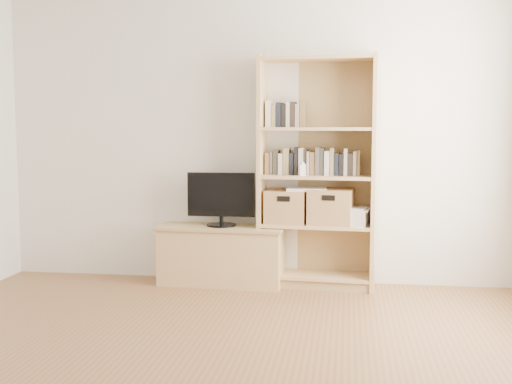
% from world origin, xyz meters
% --- Properties ---
extents(back_wall, '(4.50, 0.02, 2.60)m').
position_xyz_m(back_wall, '(0.00, 2.50, 1.30)').
color(back_wall, white).
rests_on(back_wall, floor).
extents(tv_stand, '(1.09, 0.46, 0.49)m').
position_xyz_m(tv_stand, '(-0.25, 2.30, 0.25)').
color(tv_stand, tan).
rests_on(tv_stand, floor).
extents(bookshelf, '(1.01, 0.42, 1.99)m').
position_xyz_m(bookshelf, '(0.58, 2.32, 0.99)').
color(bookshelf, tan).
rests_on(bookshelf, floor).
extents(television, '(0.59, 0.05, 0.47)m').
position_xyz_m(television, '(-0.25, 2.30, 0.75)').
color(television, black).
rests_on(television, tv_stand).
extents(books_row_mid, '(0.81, 0.24, 0.21)m').
position_xyz_m(books_row_mid, '(0.58, 2.35, 1.08)').
color(books_row_mid, brown).
rests_on(books_row_mid, bookshelf).
extents(books_row_upper, '(0.41, 0.16, 0.21)m').
position_xyz_m(books_row_upper, '(0.36, 2.36, 1.48)').
color(books_row_upper, brown).
rests_on(books_row_upper, bookshelf).
extents(baby_monitor, '(0.06, 0.04, 0.10)m').
position_xyz_m(baby_monitor, '(0.47, 2.22, 1.02)').
color(baby_monitor, white).
rests_on(baby_monitor, bookshelf).
extents(basket_left, '(0.37, 0.31, 0.29)m').
position_xyz_m(basket_left, '(0.32, 2.34, 0.69)').
color(basket_left, '#AE744E').
rests_on(basket_left, bookshelf).
extents(basket_right, '(0.40, 0.34, 0.30)m').
position_xyz_m(basket_right, '(0.70, 2.31, 0.70)').
color(basket_right, '#AE744E').
rests_on(basket_right, bookshelf).
extents(laptop, '(0.35, 0.25, 0.03)m').
position_xyz_m(laptop, '(0.50, 2.31, 0.85)').
color(laptop, white).
rests_on(laptop, basket_left).
extents(magazine_stack, '(0.25, 0.31, 0.13)m').
position_xyz_m(magazine_stack, '(0.92, 2.30, 0.62)').
color(magazine_stack, beige).
rests_on(magazine_stack, bookshelf).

